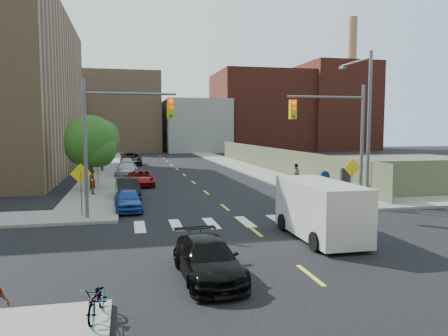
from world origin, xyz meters
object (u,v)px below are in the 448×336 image
parked_car_maroon (127,159)px  parked_car_grey (131,159)px  parked_car_blue (128,200)px  parked_car_black (128,189)px  pedestrian_west (93,182)px  black_sedan (208,259)px  payphone (345,182)px  mailbox (325,181)px  pedestrian_east (296,174)px  parked_car_silver (127,169)px  cargo_van (318,208)px  bicycle (97,300)px  parked_car_white (127,163)px  parked_car_red (141,178)px

parked_car_maroon → parked_car_grey: bearing=-56.7°
parked_car_blue → parked_car_black: 4.06m
parked_car_maroon → pedestrian_west: bearing=-100.8°
parked_car_maroon → black_sedan: 43.09m
black_sedan → parked_car_black: bearing=95.7°
parked_car_grey → payphone: size_ratio=2.97×
mailbox → pedestrian_west: 16.00m
parked_car_blue → pedestrian_east: (13.09, 7.80, 0.34)m
parked_car_silver → cargo_van: (7.76, -25.35, 0.58)m
pedestrian_east → bicycle: 26.01m
parked_car_blue → payphone: payphone is taller
parked_car_maroon → payphone: 32.99m
payphone → parked_car_maroon: bearing=127.1°
parked_car_white → cargo_van: (7.73, -34.76, 0.65)m
parked_car_white → cargo_van: size_ratio=0.68×
bicycle → pedestrian_east: bearing=67.4°
parked_car_maroon → mailbox: bearing=-69.5°
parked_car_grey → pedestrian_east: (12.52, -22.91, 0.19)m
pedestrian_west → payphone: bearing=-128.4°
black_sedan → payphone: bearing=45.8°
mailbox → payphone: 2.36m
payphone → pedestrian_west: bearing=177.0°
mailbox → parked_car_black: bearing=-172.4°
parked_car_blue → parked_car_grey: parked_car_grey is taller
payphone → parked_car_red: bearing=156.3°
parked_car_grey → pedestrian_west: 25.12m
parked_car_black → bicycle: size_ratio=2.60×
cargo_van → pedestrian_west: cargo_van is taller
parked_car_black → pedestrian_west: size_ratio=2.42×
black_sedan → mailbox: (11.27, 15.40, 0.24)m
parked_car_blue → bicycle: size_ratio=2.37×
parked_car_silver → pedestrian_west: size_ratio=2.85×
parked_car_silver → cargo_van: cargo_van is taller
cargo_van → pedestrian_west: size_ratio=3.18×
parked_car_white → pedestrian_west: pedestrian_west is taller
mailbox → payphone: (0.33, -2.33, 0.23)m
parked_car_black → parked_car_silver: bearing=85.7°
black_sedan → cargo_van: cargo_van is taller
cargo_van → payphone: size_ratio=2.84×
parked_car_blue → black_sedan: size_ratio=0.87×
parked_car_blue → parked_car_grey: size_ratio=0.66×
parked_car_grey → cargo_van: 39.23m
cargo_van → pedestrian_east: bearing=71.1°
parked_car_maroon → bicycle: bearing=-96.6°
parked_car_grey → parked_car_blue: bearing=-91.6°
parked_car_black → pedestrian_west: (-2.27, 1.69, 0.32)m
parked_car_silver → black_sedan: (2.31, -29.27, -0.08)m
parked_car_grey → pedestrian_east: size_ratio=3.40×
parked_car_grey → mailbox: (13.02, -27.07, 0.08)m
parked_car_black → parked_car_silver: parked_car_silver is taller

